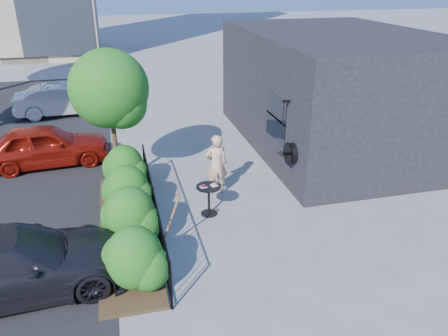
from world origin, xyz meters
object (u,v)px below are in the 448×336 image
object	(u,v)px
cafe_table	(209,195)
shovel	(169,226)
car_silver	(65,99)
car_red	(46,145)
patio_tree	(112,94)
woman	(216,165)
car_darkgrey	(10,264)

from	to	relation	value
cafe_table	shovel	bearing A→B (deg)	-132.19
car_silver	car_red	bearing A→B (deg)	175.15
shovel	patio_tree	bearing A→B (deg)	104.60
patio_tree	car_red	distance (m)	3.70
patio_tree	cafe_table	bearing A→B (deg)	-48.24
woman	shovel	distance (m)	2.99
shovel	car_red	bearing A→B (deg)	119.44
woman	car_silver	size ratio (longest dim) A/B	0.42
shovel	car_darkgrey	distance (m)	3.28
woman	shovel	world-z (taller)	woman
shovel	car_darkgrey	xyz separation A→B (m)	(-3.19, -0.74, 0.06)
woman	car_red	world-z (taller)	woman
car_silver	shovel	bearing A→B (deg)	-168.02
woman	car_silver	xyz separation A→B (m)	(-4.76, 9.02, -0.19)
patio_tree	car_silver	world-z (taller)	patio_tree
patio_tree	car_darkgrey	xyz separation A→B (m)	(-2.21, -4.50, -2.09)
cafe_table	car_red	xyz separation A→B (m)	(-4.47, 4.47, 0.11)
shovel	cafe_table	bearing A→B (deg)	47.81
woman	shovel	size ratio (longest dim) A/B	1.26
shovel	car_silver	world-z (taller)	car_silver
cafe_table	car_red	world-z (taller)	car_red
cafe_table	car_darkgrey	distance (m)	4.85
shovel	car_silver	size ratio (longest dim) A/B	0.33
patio_tree	car_silver	size ratio (longest dim) A/B	0.94
cafe_table	car_silver	distance (m)	11.03
patio_tree	cafe_table	size ratio (longest dim) A/B	4.50
car_red	car_darkgrey	distance (m)	6.53
cafe_table	car_silver	bearing A→B (deg)	112.90
cafe_table	shovel	distance (m)	1.79
car_red	shovel	bearing A→B (deg)	-155.63
woman	car_darkgrey	distance (m)	5.83
car_silver	woman	bearing A→B (deg)	-155.27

